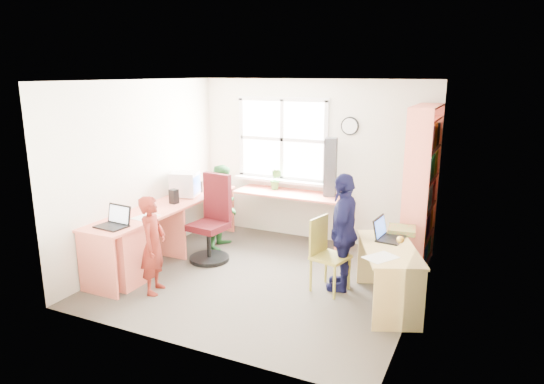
{
  "coord_description": "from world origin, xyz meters",
  "views": [
    {
      "loc": [
        2.46,
        -5.01,
        2.49
      ],
      "look_at": [
        0.0,
        0.25,
        1.05
      ],
      "focal_mm": 32.0,
      "sensor_mm": 36.0,
      "label": 1
    }
  ],
  "objects_px": {
    "laptop_right": "(386,234)",
    "person_green": "(224,206)",
    "bookshelf": "(421,193)",
    "l_desk": "(162,236)",
    "cd_tower": "(330,167)",
    "wooden_chair": "(326,251)",
    "swivel_chair": "(212,224)",
    "laptop_left": "(115,221)",
    "potted_plant": "(276,179)",
    "right_desk": "(389,263)",
    "person_red": "(153,245)",
    "crt_monitor": "(185,184)",
    "person_navy": "(343,232)"
  },
  "relations": [
    {
      "from": "wooden_chair",
      "to": "potted_plant",
      "type": "xyz_separation_m",
      "value": [
        -1.31,
        1.46,
        0.44
      ]
    },
    {
      "from": "person_green",
      "to": "wooden_chair",
      "type": "bearing_deg",
      "value": -118.79
    },
    {
      "from": "potted_plant",
      "to": "person_green",
      "type": "xyz_separation_m",
      "value": [
        -0.5,
        -0.71,
        -0.31
      ]
    },
    {
      "from": "bookshelf",
      "to": "wooden_chair",
      "type": "xyz_separation_m",
      "value": [
        -0.86,
        -1.14,
        -0.53
      ]
    },
    {
      "from": "bookshelf",
      "to": "person_navy",
      "type": "xyz_separation_m",
      "value": [
        -0.69,
        -1.03,
        -0.31
      ]
    },
    {
      "from": "bookshelf",
      "to": "person_green",
      "type": "xyz_separation_m",
      "value": [
        -2.68,
        -0.39,
        -0.39
      ]
    },
    {
      "from": "laptop_right",
      "to": "person_green",
      "type": "height_order",
      "value": "person_green"
    },
    {
      "from": "bookshelf",
      "to": "person_green",
      "type": "bearing_deg",
      "value": -171.69
    },
    {
      "from": "right_desk",
      "to": "potted_plant",
      "type": "bearing_deg",
      "value": 119.92
    },
    {
      "from": "bookshelf",
      "to": "swivel_chair",
      "type": "distance_m",
      "value": 2.76
    },
    {
      "from": "potted_plant",
      "to": "person_green",
      "type": "distance_m",
      "value": 0.93
    },
    {
      "from": "laptop_right",
      "to": "cd_tower",
      "type": "height_order",
      "value": "cd_tower"
    },
    {
      "from": "right_desk",
      "to": "bookshelf",
      "type": "distance_m",
      "value": 1.36
    },
    {
      "from": "person_green",
      "to": "l_desk",
      "type": "bearing_deg",
      "value": 159.19
    },
    {
      "from": "laptop_right",
      "to": "right_desk",
      "type": "bearing_deg",
      "value": -154.0
    },
    {
      "from": "crt_monitor",
      "to": "cd_tower",
      "type": "distance_m",
      "value": 2.1
    },
    {
      "from": "wooden_chair",
      "to": "potted_plant",
      "type": "height_order",
      "value": "potted_plant"
    },
    {
      "from": "swivel_chair",
      "to": "laptop_right",
      "type": "xyz_separation_m",
      "value": [
        2.36,
        -0.11,
        0.23
      ]
    },
    {
      "from": "bookshelf",
      "to": "person_navy",
      "type": "relative_size",
      "value": 1.51
    },
    {
      "from": "person_red",
      "to": "laptop_right",
      "type": "bearing_deg",
      "value": -83.31
    },
    {
      "from": "wooden_chair",
      "to": "cd_tower",
      "type": "distance_m",
      "value": 1.67
    },
    {
      "from": "person_green",
      "to": "person_navy",
      "type": "relative_size",
      "value": 0.87
    },
    {
      "from": "laptop_left",
      "to": "potted_plant",
      "type": "distance_m",
      "value": 2.61
    },
    {
      "from": "laptop_right",
      "to": "person_navy",
      "type": "distance_m",
      "value": 0.49
    },
    {
      "from": "swivel_chair",
      "to": "laptop_left",
      "type": "bearing_deg",
      "value": -107.54
    },
    {
      "from": "l_desk",
      "to": "swivel_chair",
      "type": "xyz_separation_m",
      "value": [
        0.39,
        0.59,
        0.05
      ]
    },
    {
      "from": "swivel_chair",
      "to": "l_desk",
      "type": "bearing_deg",
      "value": -116.83
    },
    {
      "from": "laptop_left",
      "to": "bookshelf",
      "type": "bearing_deg",
      "value": 39.22
    },
    {
      "from": "swivel_chair",
      "to": "potted_plant",
      "type": "bearing_deg",
      "value": 78.69
    },
    {
      "from": "right_desk",
      "to": "person_red",
      "type": "xyz_separation_m",
      "value": [
        -2.52,
        -0.8,
        0.09
      ]
    },
    {
      "from": "laptop_right",
      "to": "potted_plant",
      "type": "height_order",
      "value": "potted_plant"
    },
    {
      "from": "person_navy",
      "to": "laptop_right",
      "type": "bearing_deg",
      "value": 86.04
    },
    {
      "from": "crt_monitor",
      "to": "laptop_left",
      "type": "distance_m",
      "value": 1.51
    },
    {
      "from": "crt_monitor",
      "to": "person_red",
      "type": "distance_m",
      "value": 1.59
    },
    {
      "from": "swivel_chair",
      "to": "crt_monitor",
      "type": "height_order",
      "value": "swivel_chair"
    },
    {
      "from": "l_desk",
      "to": "cd_tower",
      "type": "bearing_deg",
      "value": 47.16
    },
    {
      "from": "cd_tower",
      "to": "person_green",
      "type": "height_order",
      "value": "cd_tower"
    },
    {
      "from": "right_desk",
      "to": "person_navy",
      "type": "height_order",
      "value": "person_navy"
    },
    {
      "from": "wooden_chair",
      "to": "person_green",
      "type": "height_order",
      "value": "person_green"
    },
    {
      "from": "swivel_chair",
      "to": "cd_tower",
      "type": "distance_m",
      "value": 1.86
    },
    {
      "from": "wooden_chair",
      "to": "crt_monitor",
      "type": "relative_size",
      "value": 2.02
    },
    {
      "from": "wooden_chair",
      "to": "laptop_right",
      "type": "bearing_deg",
      "value": 26.88
    },
    {
      "from": "swivel_chair",
      "to": "wooden_chair",
      "type": "distance_m",
      "value": 1.72
    },
    {
      "from": "swivel_chair",
      "to": "person_navy",
      "type": "bearing_deg",
      "value": 2.39
    },
    {
      "from": "bookshelf",
      "to": "person_red",
      "type": "height_order",
      "value": "bookshelf"
    },
    {
      "from": "l_desk",
      "to": "laptop_left",
      "type": "height_order",
      "value": "laptop_left"
    },
    {
      "from": "right_desk",
      "to": "laptop_right",
      "type": "relative_size",
      "value": 3.39
    },
    {
      "from": "cd_tower",
      "to": "person_navy",
      "type": "height_order",
      "value": "cd_tower"
    },
    {
      "from": "swivel_chair",
      "to": "crt_monitor",
      "type": "bearing_deg",
      "value": 162.32
    },
    {
      "from": "right_desk",
      "to": "person_navy",
      "type": "distance_m",
      "value": 0.65
    }
  ]
}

